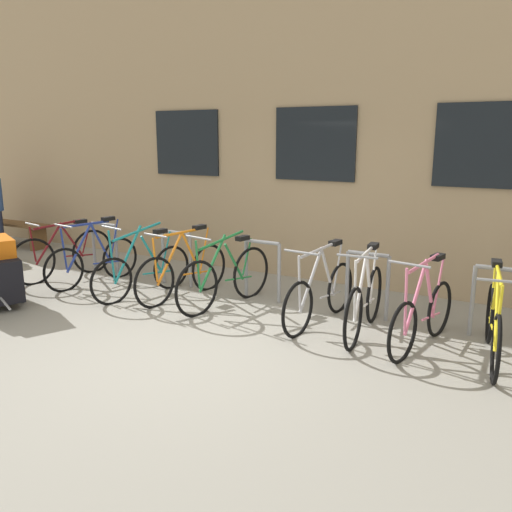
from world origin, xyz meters
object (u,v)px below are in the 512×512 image
bicycle_pink (423,315)px  backpack (5,252)px  bicycle_teal (143,270)px  bicycle_blue (93,260)px  bicycle_orange (183,271)px  bicycle_silver (321,293)px  bicycle_white (365,302)px  bicycle_yellow (493,324)px  wooden_bench (15,229)px  bicycle_green (226,277)px  bicycle_maroon (64,254)px

bicycle_pink → backpack: bicycle_pink is taller
bicycle_teal → bicycle_blue: bearing=175.1°
bicycle_orange → bicycle_silver: 2.09m
bicycle_white → backpack: size_ratio=3.81×
bicycle_yellow → backpack: bicycle_yellow is taller
bicycle_silver → backpack: 6.11m
wooden_bench → backpack: 1.64m
bicycle_white → backpack: 6.69m
bicycle_green → bicycle_pink: 2.63m
bicycle_teal → bicycle_white: 3.24m
bicycle_silver → bicycle_white: bearing=-8.2°
bicycle_white → backpack: (-6.69, 0.11, -0.17)m
bicycle_teal → wooden_bench: bicycle_teal is taller
wooden_bench → bicycle_pink: bearing=-8.6°
bicycle_silver → bicycle_yellow: bearing=-3.4°
backpack → bicycle_orange: bearing=7.8°
bicycle_pink → bicycle_silver: bearing=172.6°
bicycle_blue → backpack: size_ratio=3.78×
bicycle_yellow → wooden_bench: bicycle_yellow is taller
bicycle_yellow → wooden_bench: (-9.26, 1.25, -0.00)m
bicycle_blue → bicycle_orange: bearing=3.8°
bicycle_silver → bicycle_pink: 1.27m
bicycle_blue → wooden_bench: size_ratio=0.94×
bicycle_blue → bicycle_pink: (4.99, -0.05, -0.01)m
backpack → bicycle_white: bearing=7.3°
bicycle_green → bicycle_yellow: bicycle_green is taller
bicycle_orange → bicycle_silver: bicycle_orange is taller
bicycle_silver → backpack: bearing=179.8°
bicycle_green → backpack: (-4.74, 0.04, -0.17)m
bicycle_maroon → backpack: bicycle_maroon is taller
bicycle_pink → bicycle_teal: bearing=-179.3°
bicycle_green → bicycle_silver: 1.37m
bicycle_orange → bicycle_teal: bearing=-160.1°
bicycle_pink → bicycle_blue: bearing=179.4°
bicycle_pink → backpack: 7.37m
backpack → wooden_bench: bearing=145.6°
wooden_bench → bicycle_blue: bearing=-19.2°
backpack → bicycle_silver: bearing=8.0°
bicycle_orange → bicycle_pink: (3.34, -0.16, -0.02)m
bicycle_yellow → bicycle_silver: bearing=176.6°
bicycle_orange → backpack: (-4.02, 0.03, -0.17)m
bicycle_blue → bicycle_green: 2.37m
bicycle_pink → bicycle_yellow: (0.70, 0.05, 0.00)m
bicycle_blue → bicycle_green: bicycle_green is taller
bicycle_maroon → wooden_bench: bicycle_maroon is taller
bicycle_green → wooden_bench: size_ratio=1.01×
bicycle_maroon → bicycle_silver: bicycle_silver is taller
bicycle_maroon → bicycle_teal: 1.77m
bicycle_silver → bicycle_white: size_ratio=1.03×
backpack → bicycle_blue: bearing=4.9°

